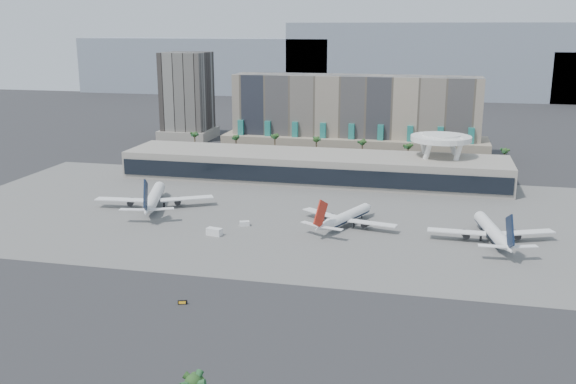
% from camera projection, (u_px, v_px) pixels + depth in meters
% --- Properties ---
extents(ground, '(900.00, 900.00, 0.00)m').
position_uv_depth(ground, '(241.00, 266.00, 184.67)').
color(ground, '#232326').
rests_on(ground, ground).
extents(apron_pad, '(260.00, 130.00, 0.06)m').
position_uv_depth(apron_pad, '(285.00, 214.00, 236.53)').
color(apron_pad, '#5B5B59').
rests_on(apron_pad, ground).
extents(mountain_ridge, '(680.00, 60.00, 70.00)m').
position_uv_depth(mountain_ridge, '(412.00, 66.00, 614.32)').
color(mountain_ridge, gray).
rests_on(mountain_ridge, ground).
extents(hotel, '(140.00, 30.00, 42.00)m').
position_uv_depth(hotel, '(354.00, 123.00, 342.74)').
color(hotel, gray).
rests_on(hotel, ground).
extents(office_tower, '(30.00, 30.00, 52.00)m').
position_uv_depth(office_tower, '(187.00, 101.00, 388.19)').
color(office_tower, black).
rests_on(office_tower, ground).
extents(terminal, '(170.00, 32.50, 14.50)m').
position_uv_depth(terminal, '(313.00, 166.00, 286.61)').
color(terminal, '#9B9588').
rests_on(terminal, ground).
extents(saucer_structure, '(26.00, 26.00, 21.89)m').
position_uv_depth(saucer_structure, '(441.00, 142.00, 277.45)').
color(saucer_structure, white).
rests_on(saucer_structure, ground).
extents(palm_row, '(157.80, 2.80, 13.10)m').
position_uv_depth(palm_row, '(340.00, 144.00, 317.25)').
color(palm_row, brown).
rests_on(palm_row, ground).
extents(airliner_left, '(43.43, 44.98, 15.99)m').
position_uv_depth(airliner_left, '(154.00, 198.00, 242.82)').
color(airliner_left, white).
rests_on(airliner_left, ground).
extents(airliner_centre, '(34.83, 35.89, 13.16)m').
position_uv_depth(airliner_centre, '(346.00, 217.00, 220.85)').
color(airliner_centre, white).
rests_on(airliner_centre, ground).
extents(airliner_right, '(40.31, 41.86, 14.57)m').
position_uv_depth(airliner_right, '(492.00, 231.00, 204.89)').
color(airliner_right, white).
rests_on(airliner_right, ground).
extents(service_vehicle_a, '(5.52, 3.53, 2.50)m').
position_uv_depth(service_vehicle_a, '(214.00, 232.00, 211.67)').
color(service_vehicle_a, white).
rests_on(service_vehicle_a, ground).
extents(service_vehicle_b, '(3.81, 3.06, 1.71)m').
position_uv_depth(service_vehicle_b, '(244.00, 224.00, 221.76)').
color(service_vehicle_b, white).
rests_on(service_vehicle_b, ground).
extents(taxiway_sign, '(2.36, 1.07, 1.08)m').
position_uv_depth(taxiway_sign, '(183.00, 302.00, 159.44)').
color(taxiway_sign, black).
rests_on(taxiway_sign, ground).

